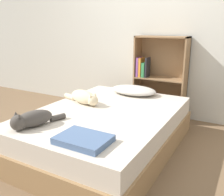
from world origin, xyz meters
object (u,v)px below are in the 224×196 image
at_px(bed, 105,130).
at_px(pillow, 133,90).
at_px(bookshelf, 159,77).
at_px(cat_dark, 31,119).
at_px(cat_light, 84,97).

distance_m(bed, pillow, 0.78).
bearing_deg(pillow, bed, -88.74).
bearing_deg(pillow, bookshelf, 70.89).
xyz_separation_m(pillow, cat_dark, (-0.32, -1.41, 0.02)).
relative_size(pillow, bookshelf, 0.52).
xyz_separation_m(pillow, bookshelf, (0.17, 0.48, 0.11)).
bearing_deg(cat_dark, bookshelf, -173.95).
bearing_deg(bed, bookshelf, 82.91).
distance_m(bed, bookshelf, 1.28).
xyz_separation_m(cat_light, bookshelf, (0.48, 1.12, 0.09)).
distance_m(bed, cat_dark, 0.81).
xyz_separation_m(pillow, cat_light, (-0.31, -0.64, 0.02)).
bearing_deg(cat_light, bookshelf, 81.86).
distance_m(cat_light, bookshelf, 1.23).
distance_m(cat_dark, bookshelf, 1.96).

